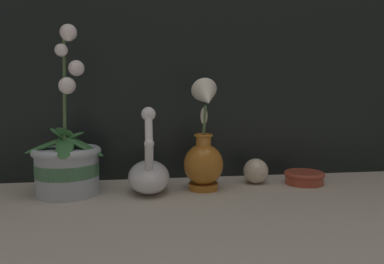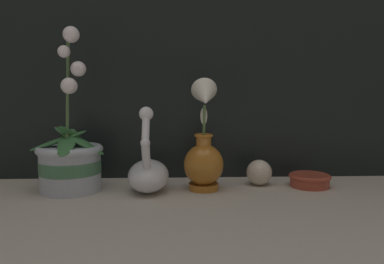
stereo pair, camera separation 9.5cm
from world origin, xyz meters
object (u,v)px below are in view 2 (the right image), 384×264
object	(u,v)px
blue_vase	(204,152)
amber_dish	(310,179)
orchid_potted_plant	(70,159)
swan_figurine	(148,172)
glass_sphere	(259,172)

from	to	relation	value
blue_vase	amber_dish	world-z (taller)	blue_vase
orchid_potted_plant	swan_figurine	distance (m)	0.20
amber_dish	glass_sphere	bearing A→B (deg)	170.06
blue_vase	glass_sphere	bearing A→B (deg)	18.44
glass_sphere	blue_vase	bearing A→B (deg)	-161.56
glass_sphere	swan_figurine	bearing A→B (deg)	-169.48
blue_vase	glass_sphere	distance (m)	0.17
blue_vase	glass_sphere	xyz separation A→B (m)	(0.15, 0.05, -0.07)
orchid_potted_plant	glass_sphere	size ratio (longest dim) A/B	5.94
orchid_potted_plant	swan_figurine	size ratio (longest dim) A/B	1.89
orchid_potted_plant	blue_vase	size ratio (longest dim) A/B	1.43
amber_dish	blue_vase	bearing A→B (deg)	-174.31
blue_vase	glass_sphere	world-z (taller)	blue_vase
swan_figurine	blue_vase	bearing A→B (deg)	1.37
swan_figurine	blue_vase	distance (m)	0.15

